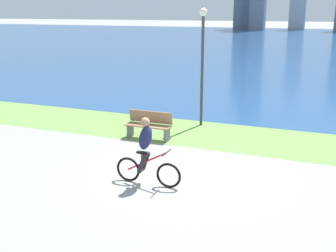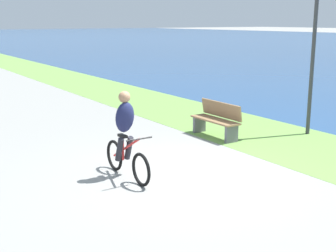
% 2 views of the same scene
% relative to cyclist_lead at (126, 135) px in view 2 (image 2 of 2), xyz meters
% --- Properties ---
extents(ground_plane, '(300.00, 300.00, 0.00)m').
position_rel_cyclist_lead_xyz_m(ground_plane, '(0.54, 1.05, -0.83)').
color(ground_plane, gray).
extents(grass_strip_bayside, '(120.00, 3.11, 0.01)m').
position_rel_cyclist_lead_xyz_m(grass_strip_bayside, '(0.54, 4.55, -0.83)').
color(grass_strip_bayside, '#6B9947').
rests_on(grass_strip_bayside, ground).
extents(cyclist_lead, '(1.68, 0.52, 1.66)m').
position_rel_cyclist_lead_xyz_m(cyclist_lead, '(0.00, 0.00, 0.00)').
color(cyclist_lead, black).
rests_on(cyclist_lead, ground).
extents(bench_near_path, '(1.50, 0.47, 0.90)m').
position_rel_cyclist_lead_xyz_m(bench_near_path, '(-1.47, 3.39, -0.38)').
color(bench_near_path, olive).
rests_on(bench_near_path, ground).
extents(lamppost_tall, '(0.28, 0.28, 4.11)m').
position_rel_cyclist_lead_xyz_m(lamppost_tall, '(-0.40, 5.61, 1.84)').
color(lamppost_tall, '#38383D').
rests_on(lamppost_tall, ground).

